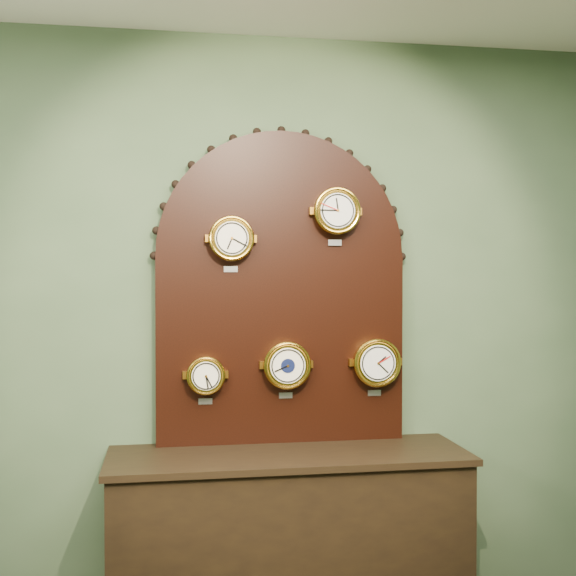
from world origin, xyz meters
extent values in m
plane|color=#445B3E|center=(0.00, 2.50, 1.40)|extent=(4.00, 0.00, 4.00)
cube|color=black|center=(0.00, 2.23, 0.40)|extent=(1.60, 0.50, 0.80)
cube|color=black|center=(0.00, 2.45, 1.28)|extent=(1.20, 0.06, 0.90)
cylinder|color=black|center=(0.00, 2.45, 1.73)|extent=(1.20, 0.06, 1.20)
cylinder|color=gold|center=(-0.25, 2.39, 1.81)|extent=(0.20, 0.08, 0.20)
torus|color=gold|center=(-0.25, 2.36, 1.81)|extent=(0.21, 0.02, 0.21)
cylinder|color=white|center=(-0.25, 2.35, 1.81)|extent=(0.16, 0.01, 0.16)
cube|color=#B0B1B7|center=(-0.25, 2.42, 1.67)|extent=(0.07, 0.01, 0.03)
cylinder|color=gold|center=(0.26, 2.39, 1.95)|extent=(0.21, 0.08, 0.21)
torus|color=gold|center=(0.26, 2.36, 1.95)|extent=(0.23, 0.02, 0.23)
cylinder|color=silver|center=(0.26, 2.35, 1.95)|extent=(0.17, 0.01, 0.17)
cube|color=#B0B1B7|center=(0.26, 2.42, 1.80)|extent=(0.06, 0.01, 0.03)
cylinder|color=gold|center=(-0.37, 2.39, 1.17)|extent=(0.17, 0.08, 0.17)
torus|color=gold|center=(-0.37, 2.36, 1.17)|extent=(0.18, 0.02, 0.18)
cylinder|color=white|center=(-0.37, 2.35, 1.17)|extent=(0.13, 0.01, 0.13)
cube|color=#B0B1B7|center=(-0.37, 2.42, 1.04)|extent=(0.07, 0.01, 0.03)
cylinder|color=gold|center=(0.02, 2.39, 1.21)|extent=(0.21, 0.08, 0.21)
torus|color=gold|center=(0.02, 2.36, 1.21)|extent=(0.23, 0.02, 0.23)
cylinder|color=white|center=(0.02, 2.35, 1.21)|extent=(0.17, 0.01, 0.17)
cube|color=#B0B1B7|center=(0.02, 2.42, 1.06)|extent=(0.07, 0.01, 0.03)
cylinder|color=#0C1337|center=(0.02, 2.35, 1.21)|extent=(0.07, 0.00, 0.07)
cylinder|color=gold|center=(0.46, 2.39, 1.21)|extent=(0.22, 0.08, 0.22)
torus|color=gold|center=(0.46, 2.36, 1.21)|extent=(0.24, 0.02, 0.24)
cylinder|color=silver|center=(0.46, 2.35, 1.21)|extent=(0.17, 0.01, 0.17)
cube|color=#B0B1B7|center=(0.46, 2.42, 1.06)|extent=(0.06, 0.01, 0.03)
camera|label=1|loc=(-0.54, -1.06, 1.65)|focal=45.92mm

